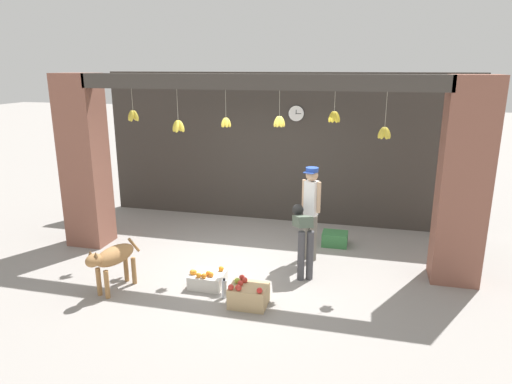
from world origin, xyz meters
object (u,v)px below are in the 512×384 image
(produce_box_green, at_px, (335,239))
(wall_clock, at_px, (296,113))
(water_bottle, at_px, (224,289))
(fruit_crate_apples, at_px, (248,295))
(fruit_crate_oranges, at_px, (207,279))
(shopkeeper, at_px, (311,206))
(dog, at_px, (113,258))
(worker_stooping, at_px, (303,233))

(produce_box_green, height_order, wall_clock, wall_clock)
(water_bottle, distance_m, wall_clock, 4.21)
(fruit_crate_apples, bearing_deg, fruit_crate_oranges, 152.34)
(shopkeeper, relative_size, wall_clock, 4.93)
(dog, bearing_deg, wall_clock, 167.98)
(worker_stooping, distance_m, produce_box_green, 1.52)
(dog, bearing_deg, worker_stooping, 132.46)
(fruit_crate_oranges, xyz_separation_m, fruit_crate_apples, (0.75, -0.39, 0.04))
(dog, xyz_separation_m, wall_clock, (2.06, 3.77, 1.79))
(dog, relative_size, water_bottle, 3.31)
(dog, bearing_deg, shopkeeper, 141.61)
(dog, relative_size, shopkeeper, 0.61)
(dog, xyz_separation_m, produce_box_green, (3.03, 2.61, -0.40))
(dog, height_order, wall_clock, wall_clock)
(fruit_crate_apples, bearing_deg, produce_box_green, 68.75)
(dog, height_order, shopkeeper, shopkeeper)
(worker_stooping, bearing_deg, wall_clock, 81.52)
(fruit_crate_apples, bearing_deg, dog, -178.15)
(shopkeeper, distance_m, fruit_crate_oranges, 2.13)
(shopkeeper, bearing_deg, fruit_crate_oranges, 64.85)
(fruit_crate_apples, height_order, wall_clock, wall_clock)
(water_bottle, xyz_separation_m, wall_clock, (0.41, 3.58, 2.17))
(dog, relative_size, fruit_crate_oranges, 1.96)
(shopkeeper, distance_m, fruit_crate_apples, 2.06)
(shopkeeper, relative_size, water_bottle, 5.43)
(produce_box_green, bearing_deg, water_bottle, -119.72)
(worker_stooping, relative_size, wall_clock, 3.14)
(dog, relative_size, wall_clock, 3.00)
(dog, distance_m, fruit_crate_apples, 2.07)
(shopkeeper, xyz_separation_m, produce_box_green, (0.38, 0.75, -0.83))
(fruit_crate_apples, bearing_deg, water_bottle, 162.49)
(dog, bearing_deg, water_bottle, 113.20)
(shopkeeper, xyz_separation_m, fruit_crate_apples, (-0.61, -1.79, -0.80))
(worker_stooping, distance_m, wall_clock, 3.04)
(worker_stooping, xyz_separation_m, produce_box_green, (0.41, 1.35, -0.56))
(wall_clock, bearing_deg, water_bottle, -96.57)
(fruit_crate_apples, xyz_separation_m, wall_clock, (0.02, 3.71, 2.15))
(shopkeeper, height_order, produce_box_green, shopkeeper)
(shopkeeper, bearing_deg, wall_clock, -53.58)
(dog, relative_size, fruit_crate_apples, 1.91)
(shopkeeper, xyz_separation_m, water_bottle, (-1.01, -1.67, -0.82))
(worker_stooping, distance_m, fruit_crate_oranges, 1.65)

